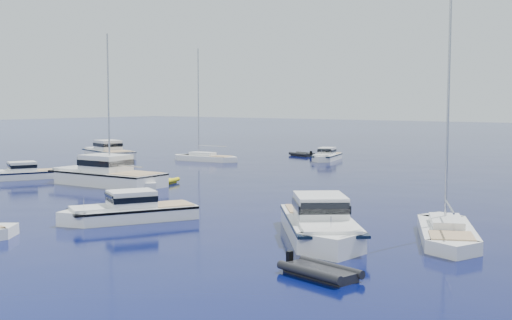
{
  "coord_description": "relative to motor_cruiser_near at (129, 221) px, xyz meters",
  "views": [
    {
      "loc": [
        30.11,
        -22.33,
        7.01
      ],
      "look_at": [
        -2.98,
        20.85,
        2.2
      ],
      "focal_mm": 46.81,
      "sensor_mm": 36.0,
      "label": 1
    }
  ],
  "objects": [
    {
      "name": "sailboat_mid_r",
      "position": [
        16.85,
        6.23,
        0.0
      ],
      "size": [
        6.76,
        10.04,
        14.61
      ],
      "primitive_type": null,
      "rotation": [
        0.0,
        0.0,
        0.46
      ],
      "color": "white",
      "rests_on": "ground"
    },
    {
      "name": "tender_yellow",
      "position": [
        -10.88,
        13.44,
        0.0
      ],
      "size": [
        2.79,
        3.84,
        0.95
      ],
      "primitive_type": null,
      "rotation": [
        0.0,
        0.0,
        0.28
      ],
      "color": "#D4C80C",
      "rests_on": "ground"
    },
    {
      "name": "ground",
      "position": [
        -0.65,
        -3.83,
        0.0
      ],
      "size": [
        400.0,
        400.0,
        0.0
      ],
      "primitive_type": "plane",
      "color": "#081351",
      "rests_on": "ground"
    },
    {
      "name": "motor_cruiser_horizon",
      "position": [
        -11.93,
        41.64,
        0.0
      ],
      "size": [
        4.25,
        7.74,
        1.94
      ],
      "primitive_type": null,
      "rotation": [
        0.0,
        0.0,
        3.43
      ],
      "color": "silver",
      "rests_on": "ground"
    },
    {
      "name": "motor_cruiser_right",
      "position": [
        11.62,
        2.55,
        0.0
      ],
      "size": [
        9.53,
        10.42,
        2.85
      ],
      "primitive_type": null,
      "rotation": [
        0.0,
        0.0,
        3.84
      ],
      "color": "white",
      "rests_on": "ground"
    },
    {
      "name": "motor_cruiser_far_l",
      "position": [
        -35.27,
        27.96,
        0.0
      ],
      "size": [
        11.27,
        6.28,
        2.83
      ],
      "primitive_type": null,
      "rotation": [
        0.0,
        0.0,
        1.28
      ],
      "color": "silver",
      "rests_on": "ground"
    },
    {
      "name": "sailboat_mid_l",
      "position": [
        -12.63,
        10.05,
        0.0
      ],
      "size": [
        8.95,
        2.88,
        12.96
      ],
      "primitive_type": null,
      "rotation": [
        0.0,
        0.0,
        1.64
      ],
      "color": "silver",
      "rests_on": "ground"
    },
    {
      "name": "motor_cruiser_left",
      "position": [
        -23.67,
        8.29,
        0.0
      ],
      "size": [
        5.19,
        7.96,
        2.01
      ],
      "primitive_type": null,
      "rotation": [
        0.0,
        0.0,
        2.73
      ],
      "color": "white",
      "rests_on": "ground"
    },
    {
      "name": "motor_cruiser_centre",
      "position": [
        -14.58,
        10.25,
        0.0
      ],
      "size": [
        12.57,
        4.58,
        3.24
      ],
      "primitive_type": null,
      "rotation": [
        0.0,
        0.0,
        1.64
      ],
      "color": "silver",
      "rests_on": "ground"
    },
    {
      "name": "tender_grey_far",
      "position": [
        -17.71,
        45.0,
        0.0
      ],
      "size": [
        3.81,
        2.68,
        0.95
      ],
      "primitive_type": null,
      "rotation": [
        0.0,
        0.0,
        1.33
      ],
      "color": "black",
      "rests_on": "ground"
    },
    {
      "name": "sailboat_far_l",
      "position": [
        -22.85,
        32.25,
        0.0
      ],
      "size": [
        9.53,
        3.61,
        13.67
      ],
      "primitive_type": null,
      "rotation": [
        0.0,
        0.0,
        1.7
      ],
      "color": "white",
      "rests_on": "ground"
    },
    {
      "name": "tender_grey_near",
      "position": [
        15.58,
        -3.84,
        0.0
      ],
      "size": [
        3.83,
        2.62,
        0.95
      ],
      "primitive_type": null,
      "rotation": [
        0.0,
        0.0,
        4.51
      ],
      "color": "black",
      "rests_on": "ground"
    },
    {
      "name": "motor_cruiser_near",
      "position": [
        0.0,
        0.0,
        0.0
      ],
      "size": [
        6.27,
        8.95,
        2.28
      ],
      "primitive_type": null,
      "rotation": [
        0.0,
        0.0,
        2.68
      ],
      "color": "white",
      "rests_on": "ground"
    }
  ]
}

